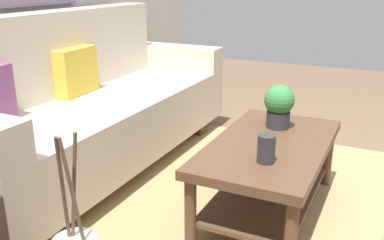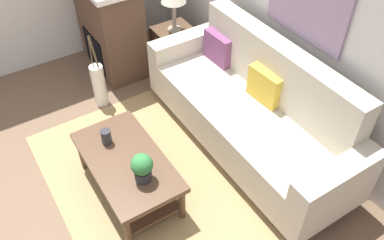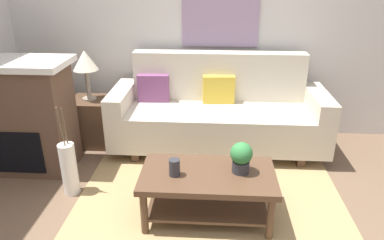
{
  "view_description": "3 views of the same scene",
  "coord_description": "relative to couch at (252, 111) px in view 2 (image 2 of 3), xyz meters",
  "views": [
    {
      "loc": [
        -2.2,
        -0.25,
        1.3
      ],
      "look_at": [
        -0.0,
        0.81,
        0.48
      ],
      "focal_mm": 40.32,
      "sensor_mm": 36.0,
      "label": 1
    },
    {
      "loc": [
        2.2,
        -0.42,
        3.01
      ],
      "look_at": [
        0.05,
        0.94,
        0.63
      ],
      "focal_mm": 37.86,
      "sensor_mm": 36.0,
      "label": 2
    },
    {
      "loc": [
        0.01,
        -2.17,
        1.97
      ],
      "look_at": [
        -0.18,
        0.78,
        0.7
      ],
      "focal_mm": 33.35,
      "sensor_mm": 36.0,
      "label": 3
    }
  ],
  "objects": [
    {
      "name": "coffee_table",
      "position": [
        -0.09,
        -1.28,
        -0.12
      ],
      "size": [
        1.1,
        0.6,
        0.43
      ],
      "color": "#513826",
      "rests_on": "ground_plane"
    },
    {
      "name": "wall_back",
      "position": [
        -0.07,
        0.54,
        0.92
      ],
      "size": [
        4.89,
        0.1,
        2.7
      ],
      "primitive_type": "cube",
      "color": "silver",
      "rests_on": "ground_plane"
    },
    {
      "name": "floor_vase",
      "position": [
        -1.37,
        -1.02,
        -0.18
      ],
      "size": [
        0.15,
        0.15,
        0.51
      ],
      "primitive_type": "cylinder",
      "color": "white",
      "rests_on": "ground_plane"
    },
    {
      "name": "tabletop_vase",
      "position": [
        -0.35,
        -1.34,
        0.07
      ],
      "size": [
        0.09,
        0.09,
        0.14
      ],
      "primitive_type": "cylinder",
      "color": "#2D2D33",
      "rests_on": "coffee_table"
    },
    {
      "name": "area_rug",
      "position": [
        -0.07,
        -1.11,
        -0.43
      ],
      "size": [
        2.41,
        1.61,
        0.01
      ],
      "primitive_type": "cube",
      "color": "#A38456",
      "rests_on": "ground_plane"
    },
    {
      "name": "floor_vase_branch_c",
      "position": [
        -1.38,
        -1.03,
        0.26
      ],
      "size": [
        0.05,
        0.03,
        0.36
      ],
      "primitive_type": "cylinder",
      "rotation": [
        -0.05,
        -0.11,
        0.0
      ],
      "color": "brown",
      "rests_on": "floor_vase"
    },
    {
      "name": "potted_plant_tabletop",
      "position": [
        0.18,
        -1.25,
        0.14
      ],
      "size": [
        0.18,
        0.18,
        0.26
      ],
      "color": "#2D2D33",
      "rests_on": "coffee_table"
    },
    {
      "name": "couch",
      "position": [
        0.0,
        0.0,
        0.0
      ],
      "size": [
        2.38,
        0.84,
        1.08
      ],
      "color": "beige",
      "rests_on": "ground_plane"
    },
    {
      "name": "floor_vase_branch_a",
      "position": [
        -1.35,
        -1.02,
        0.26
      ],
      "size": [
        0.02,
        0.05,
        0.36
      ],
      "primitive_type": "cylinder",
      "rotation": [
        0.12,
        0.02,
        0.0
      ],
      "color": "brown",
      "rests_on": "floor_vase"
    },
    {
      "name": "throw_pillow_mustard",
      "position": [
        0.0,
        0.12,
        0.25
      ],
      "size": [
        0.37,
        0.15,
        0.32
      ],
      "primitive_type": "cube",
      "rotation": [
        0.0,
        0.0,
        0.07
      ],
      "color": "gold",
      "rests_on": "couch"
    },
    {
      "name": "ground_plane",
      "position": [
        -0.07,
        -1.61,
        -0.43
      ],
      "size": [
        8.89,
        8.89,
        0.0
      ],
      "primitive_type": "plane",
      "color": "brown"
    },
    {
      "name": "throw_pillow_plum",
      "position": [
        -0.75,
        0.12,
        0.25
      ],
      "size": [
        0.37,
        0.14,
        0.32
      ],
      "primitive_type": "cube",
      "rotation": [
        0.0,
        0.0,
        0.05
      ],
      "color": "#7A4270",
      "rests_on": "couch"
    },
    {
      "name": "side_table",
      "position": [
        -1.49,
        0.03,
        -0.15
      ],
      "size": [
        0.44,
        0.44,
        0.56
      ],
      "primitive_type": "cube",
      "color": "#513826",
      "rests_on": "ground_plane"
    },
    {
      "name": "floor_vase_branch_b",
      "position": [
        -1.38,
        -1.0,
        0.26
      ],
      "size": [
        0.05,
        0.04,
        0.36
      ],
      "primitive_type": "cylinder",
      "rotation": [
        0.07,
        -0.11,
        0.0
      ],
      "color": "brown",
      "rests_on": "floor_vase"
    },
    {
      "name": "fireplace",
      "position": [
        -1.96,
        -0.57,
        0.15
      ],
      "size": [
        1.02,
        0.58,
        1.16
      ],
      "color": "brown",
      "rests_on": "ground_plane"
    }
  ]
}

